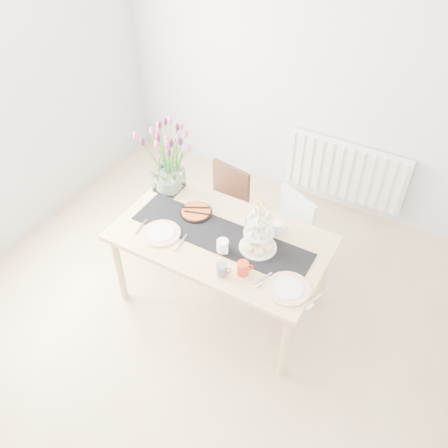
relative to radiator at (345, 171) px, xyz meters
The scene contains 16 objects.
room_shell 2.40m from the radiator, 102.86° to the right, with size 4.50×4.50×4.50m.
radiator is the anchor object (origin of this frame).
dining_table 1.74m from the radiator, 105.05° to the right, with size 1.60×0.90×0.75m.
chair_brown 1.29m from the radiator, 128.06° to the right, with size 0.46×0.46×0.80m.
chair_white 1.07m from the radiator, 98.35° to the right, with size 0.51×0.51×0.79m.
table_runner 1.75m from the radiator, 105.05° to the right, with size 1.40×0.35×0.01m, color black.
tulip_vase 1.91m from the radiator, 128.65° to the right, with size 0.73×0.73×0.63m.
cake_stand 1.70m from the radiator, 95.25° to the right, with size 0.27×0.27×0.40m.
teapot 1.57m from the radiator, 98.84° to the right, with size 0.22×0.18×0.14m, color white, non-canonical shape.
cream_jug 1.46m from the radiator, 94.22° to the right, with size 0.09×0.09×0.09m, color white.
tart_tin 1.74m from the radiator, 115.75° to the right, with size 0.25×0.25×0.03m.
mug_grey 2.04m from the radiator, 97.32° to the right, with size 0.08×0.08×0.09m, color slate.
mug_white 1.87m from the radiator, 101.31° to the right, with size 0.09×0.09×0.10m, color white.
mug_orange 1.95m from the radiator, 94.03° to the right, with size 0.08×0.08×0.10m, color red.
plate_left 2.08m from the radiator, 114.41° to the right, with size 0.29×0.29×0.02m, color white.
plate_right 1.92m from the radiator, 84.07° to the right, with size 0.30×0.30×0.02m, color white.
Camera 1 is at (1.33, -1.68, 3.21)m, focal length 38.00 mm.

